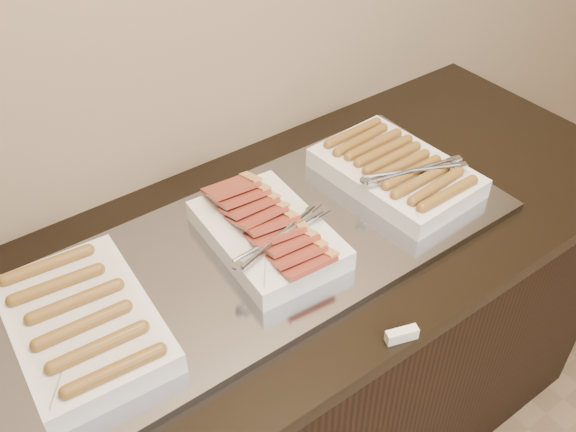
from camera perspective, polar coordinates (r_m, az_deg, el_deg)
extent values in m
cube|color=black|center=(1.78, -2.08, -14.33)|extent=(2.00, 0.70, 0.86)
cube|color=black|center=(1.44, -2.50, -3.92)|extent=(2.06, 0.76, 0.04)
cube|color=#9396A0|center=(1.42, -2.81, -3.19)|extent=(1.20, 0.50, 0.02)
cube|color=white|center=(1.29, -17.75, -9.12)|extent=(0.27, 0.39, 0.05)
cylinder|color=olive|center=(1.16, -15.17, -13.10)|extent=(0.17, 0.04, 0.03)
cylinder|color=olive|center=(1.20, -16.51, -11.09)|extent=(0.17, 0.04, 0.03)
cylinder|color=olive|center=(1.24, -17.79, -9.22)|extent=(0.17, 0.04, 0.03)
cylinder|color=olive|center=(1.29, -18.38, -7.21)|extent=(0.17, 0.04, 0.03)
cylinder|color=olive|center=(1.33, -19.88, -5.75)|extent=(0.17, 0.04, 0.03)
cylinder|color=olive|center=(1.38, -20.58, -4.08)|extent=(0.17, 0.04, 0.03)
cube|color=white|center=(1.40, -1.84, -1.66)|extent=(0.25, 0.36, 0.05)
cube|color=#A13834|center=(1.31, 1.38, -4.13)|extent=(0.12, 0.09, 0.04)
cube|color=#A13834|center=(1.32, 0.53, -3.19)|extent=(0.12, 0.10, 0.04)
cube|color=#A13834|center=(1.34, -0.10, -2.17)|extent=(0.12, 0.10, 0.04)
cube|color=#A13834|center=(1.36, -1.25, -1.46)|extent=(0.12, 0.10, 0.04)
cube|color=#A13834|center=(1.38, -1.75, -0.46)|extent=(0.12, 0.10, 0.04)
cube|color=#A13834|center=(1.40, -2.84, 0.23)|extent=(0.11, 0.09, 0.04)
cube|color=#A13834|center=(1.42, -3.56, 1.06)|extent=(0.12, 0.09, 0.04)
cube|color=#A13834|center=(1.44, -4.25, 1.86)|extent=(0.12, 0.10, 0.04)
cube|color=#A13834|center=(1.46, -5.12, 2.56)|extent=(0.12, 0.10, 0.04)
cube|color=white|center=(1.60, 9.52, 3.84)|extent=(0.27, 0.39, 0.05)
cylinder|color=olive|center=(1.51, 14.03, 1.94)|extent=(0.17, 0.03, 0.03)
cylinder|color=olive|center=(1.52, 13.04, 2.61)|extent=(0.17, 0.04, 0.03)
cylinder|color=olive|center=(1.53, 11.72, 3.08)|extent=(0.17, 0.03, 0.03)
cylinder|color=olive|center=(1.55, 10.95, 3.81)|extent=(0.17, 0.03, 0.03)
cylinder|color=olive|center=(1.57, 9.93, 4.38)|extent=(0.17, 0.03, 0.03)
cylinder|color=olive|center=(1.59, 9.22, 5.08)|extent=(0.17, 0.03, 0.03)
cylinder|color=olive|center=(1.62, 8.51, 5.74)|extent=(0.17, 0.03, 0.03)
cylinder|color=olive|center=(1.64, 7.62, 6.31)|extent=(0.17, 0.03, 0.03)
cylinder|color=olive|center=(1.65, 6.48, 6.74)|extent=(0.17, 0.04, 0.03)
cylinder|color=olive|center=(1.68, 5.81, 7.35)|extent=(0.17, 0.03, 0.03)
cube|color=white|center=(1.27, 10.07, -10.36)|extent=(0.07, 0.04, 0.03)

